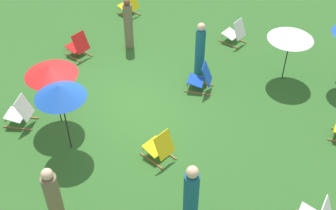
{
  "coord_description": "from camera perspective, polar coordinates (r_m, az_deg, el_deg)",
  "views": [
    {
      "loc": [
        7.55,
        4.81,
        7.73
      ],
      "look_at": [
        0.0,
        1.2,
        0.5
      ],
      "focal_mm": 46.84,
      "sensor_mm": 36.0,
      "label": 1
    }
  ],
  "objects": [
    {
      "name": "ground_plane",
      "position": [
        11.82,
        -5.25,
        -0.19
      ],
      "size": [
        40.0,
        40.0,
        0.0
      ],
      "primitive_type": "plane",
      "color": "#2D6026"
    },
    {
      "name": "deckchair_1",
      "position": [
        13.74,
        -11.61,
        7.55
      ],
      "size": [
        0.64,
        0.85,
        0.83
      ],
      "rotation": [
        0.0,
        0.0,
        -0.24
      ],
      "color": "olive",
      "rests_on": "ground"
    },
    {
      "name": "deckchair_4",
      "position": [
        11.65,
        -18.68,
        -0.93
      ],
      "size": [
        0.67,
        0.86,
        0.83
      ],
      "rotation": [
        0.0,
        0.0,
        0.28
      ],
      "color": "olive",
      "rests_on": "ground"
    },
    {
      "name": "deckchair_6",
      "position": [
        12.16,
        4.37,
        3.46
      ],
      "size": [
        0.62,
        0.84,
        0.83
      ],
      "rotation": [
        0.0,
        0.0,
        0.2
      ],
      "color": "olive",
      "rests_on": "ground"
    },
    {
      "name": "deckchair_7",
      "position": [
        15.74,
        -5.08,
        12.79
      ],
      "size": [
        0.67,
        0.86,
        0.83
      ],
      "rotation": [
        0.0,
        0.0,
        -0.29
      ],
      "color": "olive",
      "rests_on": "ground"
    },
    {
      "name": "deckchair_8",
      "position": [
        10.18,
        -1.07,
        -5.5
      ],
      "size": [
        0.68,
        0.87,
        0.83
      ],
      "rotation": [
        0.0,
        0.0,
        -0.3
      ],
      "color": "olive",
      "rests_on": "ground"
    },
    {
      "name": "deckchair_11",
      "position": [
        14.26,
        8.72,
        9.27
      ],
      "size": [
        0.64,
        0.85,
        0.83
      ],
      "rotation": [
        0.0,
        0.0,
        -0.24
      ],
      "color": "olive",
      "rests_on": "ground"
    },
    {
      "name": "umbrella_0",
      "position": [
        12.35,
        15.76,
        8.91
      ],
      "size": [
        1.25,
        1.25,
        1.66
      ],
      "color": "black",
      "rests_on": "ground"
    },
    {
      "name": "umbrella_2",
      "position": [
        10.69,
        -15.03,
        4.41
      ],
      "size": [
        1.27,
        1.27,
        1.76
      ],
      "color": "black",
      "rests_on": "ground"
    },
    {
      "name": "umbrella_3",
      "position": [
        9.8,
        -13.91,
        1.72
      ],
      "size": [
        1.16,
        1.16,
        1.9
      ],
      "color": "black",
      "rests_on": "ground"
    },
    {
      "name": "person_0",
      "position": [
        13.74,
        -5.19,
        10.35
      ],
      "size": [
        0.31,
        0.31,
        1.67
      ],
      "rotation": [
        0.0,
        0.0,
        1.7
      ],
      "color": "#72664C",
      "rests_on": "ground"
    },
    {
      "name": "person_1",
      "position": [
        8.55,
        2.98,
        -12.36
      ],
      "size": [
        0.31,
        0.31,
        1.85
      ],
      "rotation": [
        0.0,
        0.0,
        1.54
      ],
      "color": "#195972",
      "rests_on": "ground"
    },
    {
      "name": "person_2",
      "position": [
        12.51,
        4.19,
        7.13
      ],
      "size": [
        0.37,
        0.37,
        1.68
      ],
      "rotation": [
        0.0,
        0.0,
        5.17
      ],
      "color": "#195972",
      "rests_on": "ground"
    },
    {
      "name": "person_3",
      "position": [
        8.82,
        -14.52,
        -12.21
      ],
      "size": [
        0.35,
        0.35,
        1.81
      ],
      "rotation": [
        0.0,
        0.0,
        1.39
      ],
      "color": "#72664C",
      "rests_on": "ground"
    }
  ]
}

